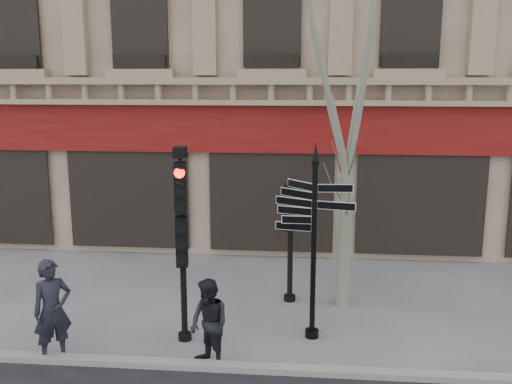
% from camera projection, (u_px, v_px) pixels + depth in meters
% --- Properties ---
extents(ground, '(80.00, 80.00, 0.00)m').
position_uv_depth(ground, '(254.00, 335.00, 11.18)').
color(ground, '#5B5B5F').
rests_on(ground, ground).
extents(kerb, '(80.00, 0.25, 0.12)m').
position_uv_depth(kerb, '(247.00, 368.00, 9.80)').
color(kerb, gray).
rests_on(kerb, ground).
extents(fingerpost, '(2.07, 2.07, 3.81)m').
position_uv_depth(fingerpost, '(314.00, 209.00, 10.58)').
color(fingerpost, black).
rests_on(fingerpost, ground).
extents(traffic_signal_main, '(0.45, 0.36, 3.74)m').
position_uv_depth(traffic_signal_main, '(182.00, 221.00, 10.51)').
color(traffic_signal_main, black).
rests_on(traffic_signal_main, ground).
extents(traffic_signal_secondary, '(0.50, 0.40, 2.69)m').
position_uv_depth(traffic_signal_secondary, '(291.00, 220.00, 12.51)').
color(traffic_signal_secondary, black).
rests_on(traffic_signal_secondary, ground).
extents(plane_tree, '(2.84, 2.84, 7.54)m').
position_uv_depth(plane_tree, '(351.00, 60.00, 11.56)').
color(plane_tree, gray).
rests_on(plane_tree, ground).
extents(pedestrian_a, '(0.80, 0.78, 1.86)m').
position_uv_depth(pedestrian_a, '(52.00, 311.00, 10.03)').
color(pedestrian_a, black).
rests_on(pedestrian_a, ground).
extents(pedestrian_b, '(0.97, 0.97, 1.59)m').
position_uv_depth(pedestrian_b, '(209.00, 324.00, 9.81)').
color(pedestrian_b, black).
rests_on(pedestrian_b, ground).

